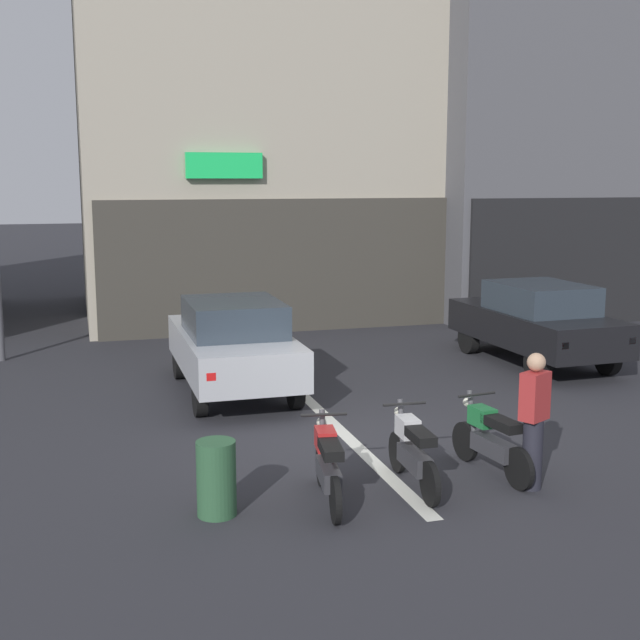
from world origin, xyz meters
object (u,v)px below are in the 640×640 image
car_silver_crossing_near (233,343)px  motorcycle_red_row_leftmost (328,464)px  motorcycle_white_row_left_mid (413,451)px  car_red_down_street (262,272)px  motorcycle_green_row_centre (491,439)px  person_by_motorcycles (534,420)px  trash_bin (216,478)px  car_black_parked_kerbside (536,320)px

car_silver_crossing_near → motorcycle_red_row_leftmost: size_ratio=2.47×
motorcycle_white_row_left_mid → car_red_down_street: bearing=84.3°
car_red_down_street → motorcycle_green_row_centre: 15.54m
person_by_motorcycles → trash_bin: (-3.77, 0.26, -0.43)m
person_by_motorcycles → motorcycle_red_row_leftmost: bearing=173.9°
motorcycle_red_row_leftmost → car_silver_crossing_near: bearing=91.5°
person_by_motorcycles → trash_bin: bearing=176.0°
car_black_parked_kerbside → car_red_down_street: (-3.40, 10.08, 0.00)m
car_silver_crossing_near → person_by_motorcycles: bearing=-64.4°
motorcycle_white_row_left_mid → person_by_motorcycles: person_by_motorcycles is taller
motorcycle_green_row_centre → car_black_parked_kerbside: bearing=54.8°
car_silver_crossing_near → person_by_motorcycles: (2.62, -5.47, -0.03)m
car_red_down_street → person_by_motorcycles: size_ratio=2.53×
motorcycle_green_row_centre → person_by_motorcycles: person_by_motorcycles is taller
car_silver_crossing_near → motorcycle_green_row_centre: size_ratio=2.47×
motorcycle_green_row_centre → motorcycle_red_row_leftmost: bearing=-171.5°
car_red_down_street → motorcycle_red_row_leftmost: car_red_down_street is taller
motorcycle_white_row_left_mid → motorcycle_green_row_centre: size_ratio=1.00×
car_red_down_street → car_black_parked_kerbside: bearing=-71.3°
motorcycle_white_row_left_mid → motorcycle_green_row_centre: (1.12, 0.16, 0.00)m
car_black_parked_kerbside → motorcycle_red_row_leftmost: size_ratio=2.51×
car_red_down_street → trash_bin: car_red_down_street is taller
car_red_down_street → motorcycle_green_row_centre: bearing=-91.7°
car_silver_crossing_near → motorcycle_green_row_centre: 5.44m
car_red_down_street → motorcycle_white_row_left_mid: size_ratio=2.52×
car_black_parked_kerbside → trash_bin: bearing=-141.9°
car_red_down_street → motorcycle_white_row_left_mid: car_red_down_street is taller
car_red_down_street → motorcycle_red_row_leftmost: (-2.69, -15.87, -0.43)m
car_silver_crossing_near → trash_bin: bearing=-102.4°
person_by_motorcycles → car_black_parked_kerbside: bearing=59.2°
motorcycle_green_row_centre → person_by_motorcycles: (0.24, -0.60, 0.40)m
car_black_parked_kerbside → trash_bin: size_ratio=4.90×
motorcycle_red_row_leftmost → person_by_motorcycles: bearing=-6.1°
car_silver_crossing_near → motorcycle_white_row_left_mid: 5.21m
person_by_motorcycles → motorcycle_green_row_centre: bearing=112.1°
car_silver_crossing_near → car_black_parked_kerbside: 6.26m
motorcycle_red_row_leftmost → person_by_motorcycles: size_ratio=1.00×
motorcycle_white_row_left_mid → trash_bin: motorcycle_white_row_left_mid is taller
car_black_parked_kerbside → person_by_motorcycles: 7.05m
car_red_down_street → car_silver_crossing_near: bearing=-104.9°
car_black_parked_kerbside → motorcycle_green_row_centre: car_black_parked_kerbside is taller
car_black_parked_kerbside → motorcycle_red_row_leftmost: 8.42m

